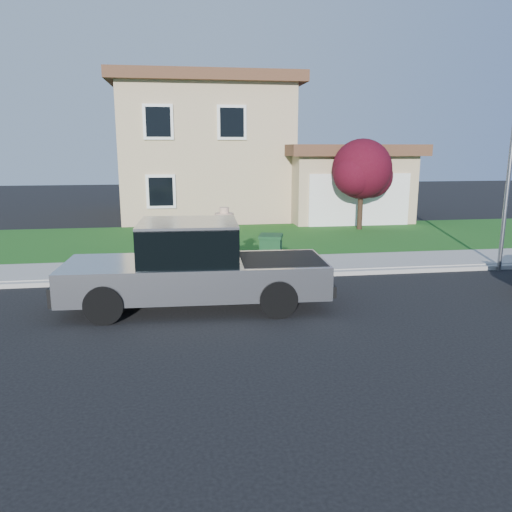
{
  "coord_description": "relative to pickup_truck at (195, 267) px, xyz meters",
  "views": [
    {
      "loc": [
        -1.27,
        -10.21,
        3.52
      ],
      "look_at": [
        0.28,
        0.3,
        1.2
      ],
      "focal_mm": 35.0,
      "sensor_mm": 36.0,
      "label": 1
    }
  ],
  "objects": [
    {
      "name": "street_lamp",
      "position": [
        8.85,
        2.04,
        1.9
      ],
      "size": [
        0.4,
        0.63,
        4.92
      ],
      "rotation": [
        0.0,
        0.0,
        -0.4
      ],
      "color": "slate",
      "rests_on": "ground"
    },
    {
      "name": "lawn",
      "position": [
        2.04,
        7.84,
        -0.86
      ],
      "size": [
        40.0,
        7.0,
        0.1
      ],
      "primitive_type": "cube",
      "color": "#1C4614",
      "rests_on": "ground"
    },
    {
      "name": "curb",
      "position": [
        2.04,
        2.24,
        -0.85
      ],
      "size": [
        40.0,
        0.2,
        0.12
      ],
      "primitive_type": "cube",
      "color": "gray",
      "rests_on": "ground"
    },
    {
      "name": "ground",
      "position": [
        1.04,
        -0.66,
        -0.91
      ],
      "size": [
        80.0,
        80.0,
        0.0
      ],
      "primitive_type": "plane",
      "color": "black",
      "rests_on": "ground"
    },
    {
      "name": "trash_bin",
      "position": [
        2.15,
        2.44,
        -0.24
      ],
      "size": [
        0.79,
        0.86,
        1.02
      ],
      "rotation": [
        0.0,
        0.0,
        -0.28
      ],
      "color": "#103B1A",
      "rests_on": "sidewalk"
    },
    {
      "name": "ornamental_tree",
      "position": [
        7.27,
        9.35,
        1.62
      ],
      "size": [
        2.76,
        2.49,
        3.79
      ],
      "color": "black",
      "rests_on": "lawn"
    },
    {
      "name": "sidewalk",
      "position": [
        2.04,
        3.34,
        -0.83
      ],
      "size": [
        40.0,
        2.0,
        0.15
      ],
      "primitive_type": "cube",
      "color": "gray",
      "rests_on": "ground"
    },
    {
      "name": "house",
      "position": [
        2.35,
        15.73,
        2.26
      ],
      "size": [
        14.0,
        11.3,
        6.85
      ],
      "color": "tan",
      "rests_on": "ground"
    },
    {
      "name": "woman",
      "position": [
        0.83,
        1.94,
        0.04
      ],
      "size": [
        0.78,
        0.67,
        2.01
      ],
      "rotation": [
        0.0,
        0.0,
        3.56
      ],
      "color": "tan",
      "rests_on": "ground"
    },
    {
      "name": "pickup_truck",
      "position": [
        0.0,
        0.0,
        0.0
      ],
      "size": [
        5.99,
        2.4,
        1.94
      ],
      "rotation": [
        0.0,
        0.0,
        -0.04
      ],
      "color": "black",
      "rests_on": "ground"
    }
  ]
}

